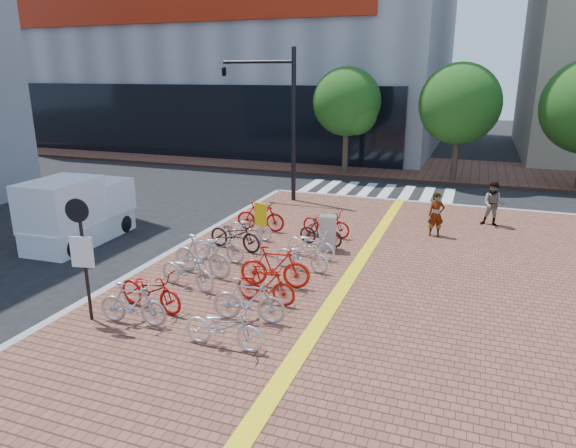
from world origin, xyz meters
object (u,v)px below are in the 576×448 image
at_px(bike_3, 202,256).
at_px(bike_7, 260,216).
at_px(bike_4, 218,246).
at_px(bike_2, 188,271).
at_px(bike_14, 321,232).
at_px(notice_sign, 82,245).
at_px(utility_box, 328,233).
at_px(bike_0, 133,304).
at_px(bike_10, 266,285).
at_px(bike_15, 326,223).
at_px(bike_13, 311,244).
at_px(pedestrian_a, 436,215).
at_px(bike_5, 235,234).
at_px(bike_8, 224,327).
at_px(bike_11, 275,267).
at_px(bike_12, 302,256).
at_px(box_truck, 77,212).
at_px(pedestrian_b, 493,204).
at_px(bike_1, 151,290).
at_px(bike_9, 249,300).
at_px(traffic_light_pole, 261,96).
at_px(yellow_sign, 260,219).
at_px(bike_6, 250,227).

height_order(bike_3, bike_7, bike_3).
distance_m(bike_4, bike_7, 3.34).
xyz_separation_m(bike_2, bike_14, (2.35, 4.61, -0.01)).
bearing_deg(notice_sign, utility_box, 60.04).
bearing_deg(bike_2, bike_0, -170.90).
height_order(bike_10, bike_15, bike_10).
distance_m(bike_4, utility_box, 3.58).
distance_m(bike_2, bike_15, 6.13).
height_order(bike_3, bike_13, bike_3).
bearing_deg(pedestrian_a, bike_15, -178.19).
height_order(bike_5, bike_8, bike_5).
relative_size(bike_5, bike_11, 1.02).
distance_m(bike_12, box_truck, 8.32).
height_order(bike_4, pedestrian_b, pedestrian_b).
xyz_separation_m(bike_1, bike_4, (-0.04, 3.60, -0.04)).
bearing_deg(bike_9, utility_box, -9.97).
height_order(bike_4, bike_10, bike_10).
relative_size(bike_11, traffic_light_pole, 0.29).
bearing_deg(bike_13, bike_7, 62.75).
height_order(bike_9, notice_sign, notice_sign).
bearing_deg(bike_1, traffic_light_pole, 18.90).
height_order(bike_5, bike_15, bike_5).
bearing_deg(bike_13, pedestrian_a, -32.35).
relative_size(bike_14, yellow_sign, 0.92).
distance_m(bike_0, bike_6, 6.72).
xyz_separation_m(bike_3, pedestrian_b, (7.85, 8.20, 0.26)).
distance_m(bike_1, bike_4, 3.60).
xyz_separation_m(bike_4, bike_12, (2.67, 0.14, -0.01)).
bearing_deg(bike_8, bike_13, -1.65).
bearing_deg(bike_5, box_truck, 108.54).
relative_size(bike_12, bike_13, 1.02).
xyz_separation_m(bike_14, pedestrian_b, (5.42, 4.52, 0.37)).
relative_size(bike_0, traffic_light_pole, 0.25).
bearing_deg(bike_0, bike_11, -41.99).
height_order(bike_7, bike_10, bike_7).
height_order(bike_6, pedestrian_b, pedestrian_b).
relative_size(bike_1, bike_8, 1.06).
distance_m(pedestrian_b, utility_box, 7.05).
xyz_separation_m(traffic_light_pole, box_truck, (-3.62, -7.91, -3.64)).
xyz_separation_m(bike_8, bike_12, (0.13, 4.77, -0.02)).
xyz_separation_m(pedestrian_a, pedestrian_b, (1.91, 2.06, 0.06)).
bearing_deg(pedestrian_b, bike_7, -149.05).
distance_m(yellow_sign, box_truck, 6.66).
distance_m(bike_0, notice_sign, 1.74).
distance_m(utility_box, traffic_light_pole, 8.82).
distance_m(bike_12, pedestrian_b, 8.66).
distance_m(bike_10, bike_14, 4.76).
relative_size(bike_12, yellow_sign, 1.01).
relative_size(bike_0, bike_2, 0.92).
bearing_deg(bike_1, bike_4, 9.65).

